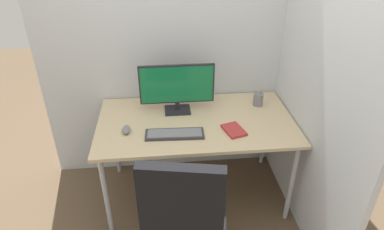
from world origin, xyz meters
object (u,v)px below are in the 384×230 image
(keyboard, at_px, (175,134))
(pen_holder, at_px, (258,99))
(notebook, at_px, (234,130))
(monitor, at_px, (177,86))
(office_chair, at_px, (185,217))
(mouse, at_px, (126,130))

(keyboard, distance_m, pen_holder, 0.81)
(notebook, bearing_deg, monitor, 121.89)
(office_chair, distance_m, pen_holder, 1.21)
(office_chair, relative_size, monitor, 1.81)
(keyboard, bearing_deg, pen_holder, 27.81)
(office_chair, height_order, pen_holder, office_chair)
(pen_holder, height_order, notebook, pen_holder)
(keyboard, xyz_separation_m, notebook, (0.43, 0.01, 0.00))
(notebook, bearing_deg, mouse, 158.67)
(office_chair, relative_size, pen_holder, 5.59)
(monitor, bearing_deg, keyboard, -96.87)
(keyboard, height_order, mouse, mouse)
(monitor, relative_size, keyboard, 1.37)
(notebook, bearing_deg, keyboard, 164.66)
(notebook, bearing_deg, office_chair, -141.08)
(monitor, relative_size, pen_holder, 3.09)
(office_chair, relative_size, keyboard, 2.48)
(keyboard, relative_size, mouse, 3.89)
(monitor, bearing_deg, notebook, -41.86)
(mouse, bearing_deg, notebook, -7.15)
(office_chair, height_order, keyboard, office_chair)
(monitor, height_order, keyboard, monitor)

